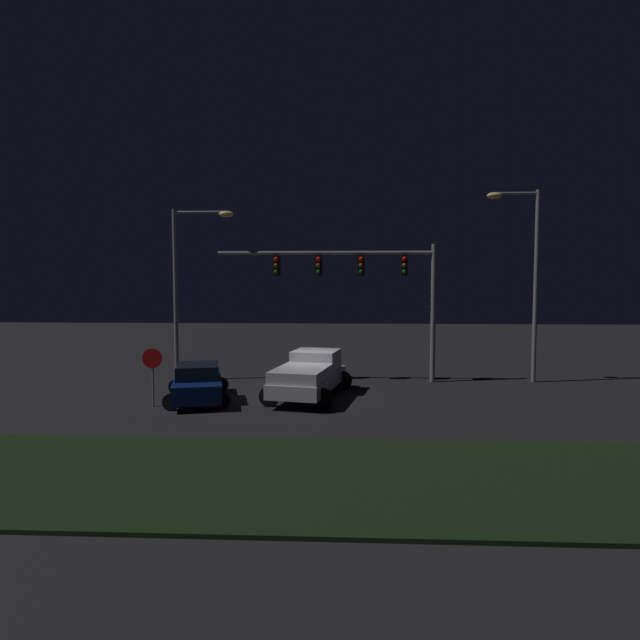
{
  "coord_description": "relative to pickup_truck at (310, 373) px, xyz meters",
  "views": [
    {
      "loc": [
        1.62,
        -21.98,
        4.67
      ],
      "look_at": [
        0.55,
        0.56,
        3.12
      ],
      "focal_mm": 30.12,
      "sensor_mm": 36.0,
      "label": 1
    }
  ],
  "objects": [
    {
      "name": "street_lamp_right",
      "position": [
        9.91,
        3.75,
        4.57
      ],
      "size": [
        2.45,
        0.44,
        8.99
      ],
      "color": "slate",
      "rests_on": "ground_plane"
    },
    {
      "name": "traffic_signal_gantry",
      "position": [
        2.21,
        3.57,
        4.03
      ],
      "size": [
        10.32,
        0.56,
        6.5
      ],
      "color": "slate",
      "rests_on": "ground_plane"
    },
    {
      "name": "pickup_truck",
      "position": [
        0.0,
        0.0,
        0.0
      ],
      "size": [
        3.57,
        5.68,
        1.8
      ],
      "rotation": [
        0.0,
        0.0,
        1.38
      ],
      "color": "#B7B7BC",
      "rests_on": "ground_plane"
    },
    {
      "name": "street_lamp_left",
      "position": [
        -6.05,
        3.41,
        4.17
      ],
      "size": [
        2.93,
        0.44,
        8.17
      ],
      "color": "slate",
      "rests_on": "ground_plane"
    },
    {
      "name": "grass_median",
      "position": [
        -0.17,
        -9.39,
        -0.95
      ],
      "size": [
        27.95,
        6.14,
        0.1
      ],
      "primitive_type": "cube",
      "color": "black",
      "rests_on": "ground_plane"
    },
    {
      "name": "ground_plane",
      "position": [
        -0.17,
        0.14,
        -1.0
      ],
      "size": [
        80.0,
        80.0,
        0.0
      ],
      "primitive_type": "plane",
      "color": "black"
    },
    {
      "name": "car_sedan",
      "position": [
        -4.39,
        -1.06,
        -0.26
      ],
      "size": [
        3.16,
        4.71,
        1.51
      ],
      "rotation": [
        0.0,
        0.0,
        1.82
      ],
      "color": "navy",
      "rests_on": "ground_plane"
    },
    {
      "name": "stop_sign",
      "position": [
        -5.82,
        -2.12,
        0.56
      ],
      "size": [
        0.76,
        0.08,
        2.23
      ],
      "color": "slate",
      "rests_on": "ground_plane"
    }
  ]
}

